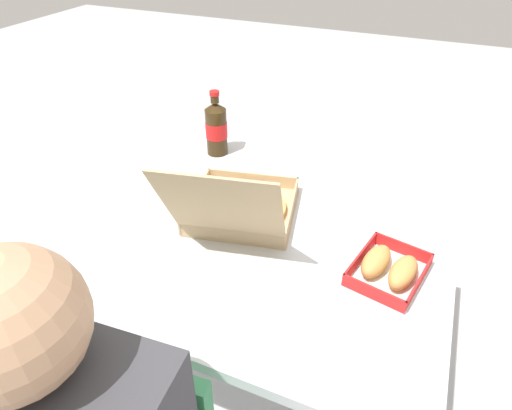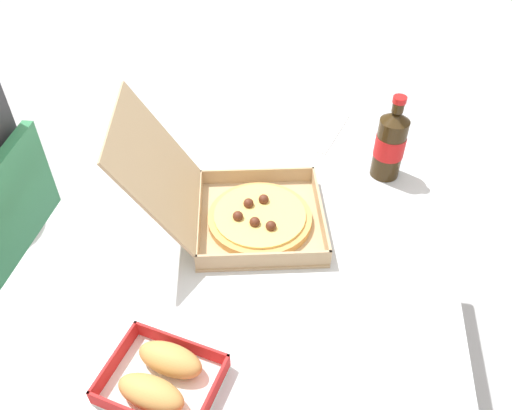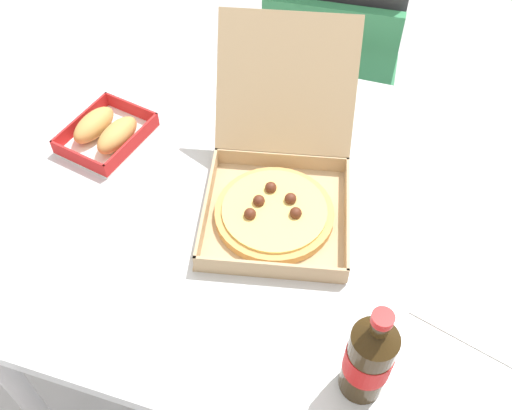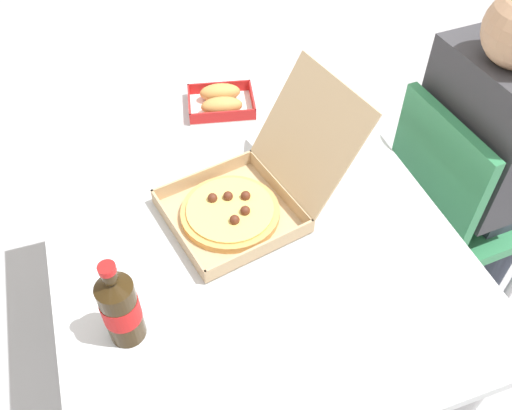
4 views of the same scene
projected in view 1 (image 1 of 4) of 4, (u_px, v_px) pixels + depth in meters
name	position (u px, v px, depth m)	size (l,w,h in m)	color
ground_plane	(244.00, 370.00, 1.66)	(10.00, 10.00, 0.00)	#B2B2B7
dining_table	(240.00, 239.00, 1.29)	(1.15, 0.92, 0.71)	silver
pizza_box_open	(240.00, 207.00, 1.21)	(0.37, 0.48, 0.29)	tan
bread_side_box	(389.00, 268.00, 1.04)	(0.19, 0.22, 0.06)	white
cola_bottle	(216.00, 128.00, 1.50)	(0.07, 0.07, 0.22)	#33230F
paper_menu	(142.00, 168.00, 1.47)	(0.21, 0.15, 0.00)	white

